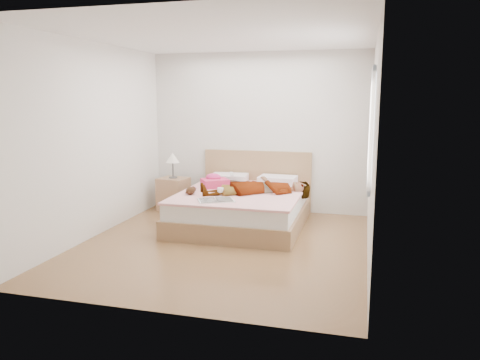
# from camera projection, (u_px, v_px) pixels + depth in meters

# --- Properties ---
(ground) EXTENTS (4.00, 4.00, 0.00)m
(ground) POSITION_uv_depth(u_px,v_px,m) (223.00, 244.00, 6.03)
(ground) COLOR #513119
(ground) RESTS_ON ground
(woman) EXTENTS (1.74, 1.24, 0.23)m
(woman) POSITION_uv_depth(u_px,v_px,m) (257.00, 185.00, 6.78)
(woman) COLOR white
(woman) RESTS_ON bed
(hair) EXTENTS (0.43, 0.51, 0.07)m
(hair) POSITION_uv_depth(u_px,v_px,m) (228.00, 183.00, 7.36)
(hair) COLOR black
(hair) RESTS_ON bed
(phone) EXTENTS (0.08, 0.11, 0.05)m
(phone) POSITION_uv_depth(u_px,v_px,m) (231.00, 174.00, 7.27)
(phone) COLOR silver
(phone) RESTS_ON bed
(room_shell) EXTENTS (4.00, 4.00, 4.00)m
(room_shell) POSITION_uv_depth(u_px,v_px,m) (371.00, 129.00, 5.60)
(room_shell) COLOR white
(room_shell) RESTS_ON ground
(bed) EXTENTS (1.80, 2.08, 1.00)m
(bed) POSITION_uv_depth(u_px,v_px,m) (243.00, 206.00, 6.97)
(bed) COLOR brown
(bed) RESTS_ON ground
(towel) EXTENTS (0.50, 0.48, 0.21)m
(towel) POSITION_uv_depth(u_px,v_px,m) (215.00, 182.00, 7.19)
(towel) COLOR #EC4078
(towel) RESTS_ON bed
(magazine) EXTENTS (0.57, 0.49, 0.03)m
(magazine) POSITION_uv_depth(u_px,v_px,m) (216.00, 200.00, 6.23)
(magazine) COLOR white
(magazine) RESTS_ON bed
(coffee_mug) EXTENTS (0.14, 0.11, 0.10)m
(coffee_mug) POSITION_uv_depth(u_px,v_px,m) (221.00, 191.00, 6.59)
(coffee_mug) COLOR white
(coffee_mug) RESTS_ON bed
(plush_toy) EXTENTS (0.15, 0.21, 0.11)m
(plush_toy) POSITION_uv_depth(u_px,v_px,m) (191.00, 190.00, 6.63)
(plush_toy) COLOR black
(plush_toy) RESTS_ON bed
(nightstand) EXTENTS (0.51, 0.47, 0.97)m
(nightstand) POSITION_uv_depth(u_px,v_px,m) (173.00, 191.00, 7.81)
(nightstand) COLOR #8A5D3F
(nightstand) RESTS_ON ground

